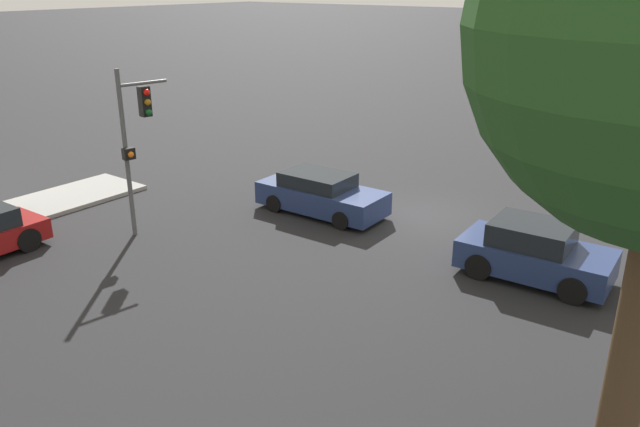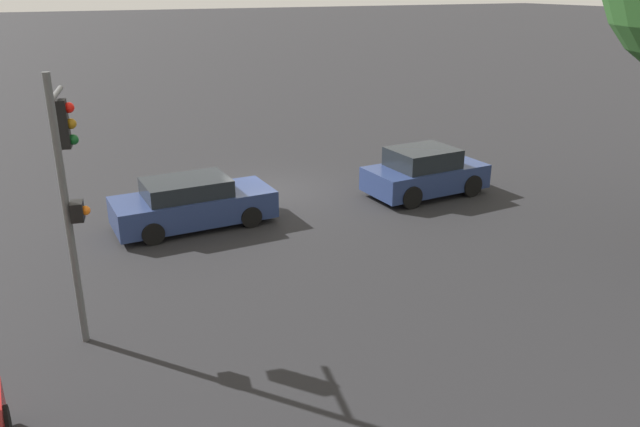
{
  "view_description": "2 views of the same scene",
  "coord_description": "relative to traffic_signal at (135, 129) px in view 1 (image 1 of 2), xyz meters",
  "views": [
    {
      "loc": [
        -9.16,
        18.07,
        7.62
      ],
      "look_at": [
        0.68,
        5.11,
        1.47
      ],
      "focal_mm": 35.0,
      "sensor_mm": 36.0,
      "label": 1
    },
    {
      "loc": [
        7.04,
        18.6,
        6.6
      ],
      "look_at": [
        0.67,
        5.33,
        1.12
      ],
      "focal_mm": 35.0,
      "sensor_mm": 36.0,
      "label": 2
    }
  ],
  "objects": [
    {
      "name": "ground_plane",
      "position": [
        -6.48,
        -6.71,
        -3.36
      ],
      "size": [
        300.0,
        300.0,
        0.0
      ],
      "primitive_type": "plane",
      "color": "black"
    },
    {
      "name": "traffic_signal",
      "position": [
        0.0,
        0.0,
        0.0
      ],
      "size": [
        0.5,
        1.76,
        5.18
      ],
      "rotation": [
        0.0,
        0.0,
        2.96
      ],
      "color": "#515456",
      "rests_on": "ground_plane"
    },
    {
      "name": "crossing_car_0",
      "position": [
        -11.0,
        -4.25,
        -2.62
      ],
      "size": [
        4.02,
        2.17,
        1.57
      ],
      "rotation": [
        0.0,
        0.0,
        3.19
      ],
      "color": "navy",
      "rests_on": "ground_plane"
    },
    {
      "name": "crossing_car_1",
      "position": [
        -3.42,
        -4.78,
        -2.69
      ],
      "size": [
        4.54,
        2.01,
        1.42
      ],
      "rotation": [
        0.0,
        0.0,
        3.17
      ],
      "color": "navy",
      "rests_on": "ground_plane"
    }
  ]
}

